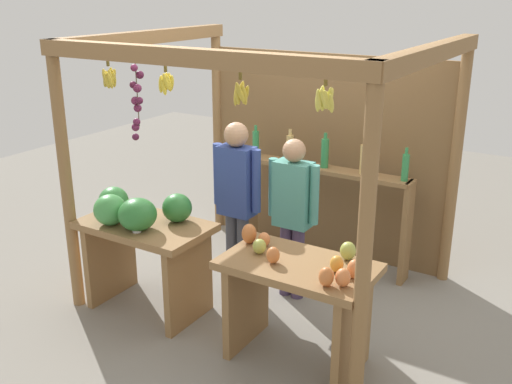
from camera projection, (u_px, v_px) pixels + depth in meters
ground_plane at (268, 290)px, 5.48m from camera, size 12.00×12.00×0.00m
market_stall at (294, 136)px, 5.40m from camera, size 2.73×2.28×2.28m
fruit_counter_left at (141, 232)px, 4.95m from camera, size 1.10×0.70×1.07m
fruit_counter_right at (298, 289)px, 4.28m from camera, size 1.10×0.64×0.96m
bottle_shelf_unit at (324, 189)px, 5.81m from camera, size 1.75×0.22×1.34m
vendor_man at (237, 193)px, 5.23m from camera, size 0.48×0.21×1.57m
vendor_woman at (293, 206)px, 5.12m from camera, size 0.48×0.20×1.46m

